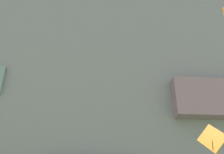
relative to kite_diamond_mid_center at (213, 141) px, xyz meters
name	(u,v)px	position (x,y,z in m)	size (l,w,h in m)	color
cliff_face	(93,80)	(-6.67, 44.19, 26.72)	(180.00, 23.11, 66.03)	gray
kite_diamond_mid_center	(213,141)	(0.00, 0.00, 0.00)	(1.86, 2.43, 7.28)	orange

